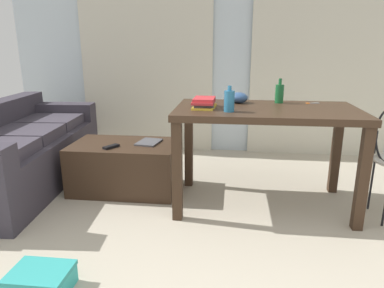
# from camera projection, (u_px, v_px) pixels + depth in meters

# --- Properties ---
(ground_plane) EXTENTS (7.67, 7.67, 0.00)m
(ground_plane) POSITION_uv_depth(u_px,v_px,m) (224.00, 229.00, 2.50)
(ground_plane) COLOR #B2A893
(wall_back) EXTENTS (5.22, 0.10, 2.58)m
(wall_back) POSITION_uv_depth(u_px,v_px,m) (232.00, 41.00, 4.06)
(wall_back) COLOR silver
(wall_back) RESTS_ON ground
(curtains) EXTENTS (3.56, 0.03, 2.29)m
(curtains) POSITION_uv_depth(u_px,v_px,m) (232.00, 54.00, 4.02)
(curtains) COLOR beige
(curtains) RESTS_ON ground
(couch) EXTENTS (0.94, 1.96, 0.74)m
(couch) POSITION_uv_depth(u_px,v_px,m) (18.00, 153.00, 3.22)
(couch) COLOR #38333D
(couch) RESTS_ON ground
(coffee_table) EXTENTS (0.91, 0.56, 0.43)m
(coffee_table) POSITION_uv_depth(u_px,v_px,m) (126.00, 167.00, 3.14)
(coffee_table) COLOR #382619
(coffee_table) RESTS_ON ground
(craft_table) EXTENTS (1.38, 0.77, 0.80)m
(craft_table) POSITION_uv_depth(u_px,v_px,m) (266.00, 122.00, 2.71)
(craft_table) COLOR #382619
(craft_table) RESTS_ON ground
(bottle_near) EXTENTS (0.08, 0.08, 0.18)m
(bottle_near) POSITION_uv_depth(u_px,v_px,m) (229.00, 101.00, 2.51)
(bottle_near) COLOR teal
(bottle_near) RESTS_ON craft_table
(bottle_far) EXTENTS (0.07, 0.07, 0.20)m
(bottle_far) POSITION_uv_depth(u_px,v_px,m) (279.00, 93.00, 2.88)
(bottle_far) COLOR #195B2D
(bottle_far) RESTS_ON craft_table
(bowl) EXTENTS (0.15, 0.15, 0.09)m
(bowl) POSITION_uv_depth(u_px,v_px,m) (239.00, 98.00, 2.89)
(bowl) COLOR #2D4C7A
(bowl) RESTS_ON craft_table
(book_stack) EXTENTS (0.19, 0.26, 0.08)m
(book_stack) POSITION_uv_depth(u_px,v_px,m) (204.00, 103.00, 2.67)
(book_stack) COLOR gold
(book_stack) RESTS_ON craft_table
(scissors) EXTENTS (0.11, 0.06, 0.00)m
(scissors) POSITION_uv_depth(u_px,v_px,m) (311.00, 103.00, 2.88)
(scissors) COLOR #9EA0A5
(scissors) RESTS_ON craft_table
(tv_remote_primary) EXTENTS (0.12, 0.15, 0.02)m
(tv_remote_primary) POSITION_uv_depth(u_px,v_px,m) (111.00, 147.00, 2.95)
(tv_remote_primary) COLOR black
(tv_remote_primary) RESTS_ON coffee_table
(magazine) EXTENTS (0.21, 0.27, 0.01)m
(magazine) POSITION_uv_depth(u_px,v_px,m) (149.00, 142.00, 3.10)
(magazine) COLOR #4C4C51
(magazine) RESTS_ON coffee_table
(shoebox) EXTENTS (0.31, 0.24, 0.13)m
(shoebox) POSITION_uv_depth(u_px,v_px,m) (41.00, 281.00, 1.85)
(shoebox) COLOR #33B2AD
(shoebox) RESTS_ON ground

